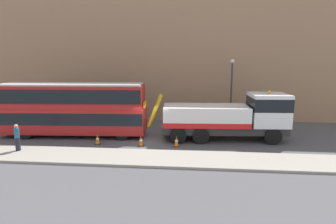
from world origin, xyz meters
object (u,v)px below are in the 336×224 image
object	(u,v)px
recovery_tow_truck	(230,116)
traffic_cone_near_truck	(176,142)
pedestrian_onlooker	(17,138)
traffic_cone_near_bus	(98,139)
street_lamp	(231,86)
double_decker_bus	(73,107)
traffic_cone_midway	(141,141)

from	to	relation	value
recovery_tow_truck	traffic_cone_near_truck	distance (m)	4.51
pedestrian_onlooker	traffic_cone_near_bus	distance (m)	4.99
traffic_cone_near_truck	recovery_tow_truck	bearing A→B (deg)	28.05
pedestrian_onlooker	traffic_cone_near_bus	world-z (taller)	pedestrian_onlooker
traffic_cone_near_truck	street_lamp	distance (m)	8.74
double_decker_bus	pedestrian_onlooker	world-z (taller)	double_decker_bus
recovery_tow_truck	traffic_cone_near_bus	xyz separation A→B (m)	(-9.30, -2.03, -1.42)
street_lamp	traffic_cone_midway	bearing A→B (deg)	-134.42
recovery_tow_truck	street_lamp	bearing A→B (deg)	79.28
traffic_cone_near_bus	recovery_tow_truck	bearing A→B (deg)	12.31
traffic_cone_near_truck	pedestrian_onlooker	bearing A→B (deg)	-167.39
traffic_cone_near_truck	street_lamp	world-z (taller)	street_lamp
street_lamp	double_decker_bus	bearing A→B (deg)	-158.63
double_decker_bus	traffic_cone_midway	size ratio (longest dim) A/B	15.48
recovery_tow_truck	traffic_cone_near_bus	size ratio (longest dim) A/B	14.17
traffic_cone_midway	street_lamp	bearing A→B (deg)	45.58
pedestrian_onlooker	street_lamp	distance (m)	17.18
recovery_tow_truck	double_decker_bus	world-z (taller)	double_decker_bus
double_decker_bus	traffic_cone_near_bus	world-z (taller)	double_decker_bus
traffic_cone_midway	street_lamp	world-z (taller)	street_lamp
recovery_tow_truck	traffic_cone_near_bus	distance (m)	9.63
recovery_tow_truck	traffic_cone_near_truck	size ratio (longest dim) A/B	14.17
double_decker_bus	pedestrian_onlooker	bearing A→B (deg)	-117.72
traffic_cone_near_bus	traffic_cone_near_truck	size ratio (longest dim) A/B	1.00
traffic_cone_near_bus	double_decker_bus	bearing A→B (deg)	141.42
pedestrian_onlooker	double_decker_bus	bearing A→B (deg)	37.97
pedestrian_onlooker	street_lamp	xyz separation A→B (m)	(14.37, 9.09, 2.49)
double_decker_bus	traffic_cone_near_bus	distance (m)	3.73
traffic_cone_near_truck	street_lamp	xyz separation A→B (m)	(4.42, 6.86, 3.13)
traffic_cone_near_bus	traffic_cone_midway	world-z (taller)	same
traffic_cone_near_bus	street_lamp	xyz separation A→B (m)	(9.94, 6.88, 3.13)
traffic_cone_near_bus	traffic_cone_midway	xyz separation A→B (m)	(3.10, -0.11, 0.00)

